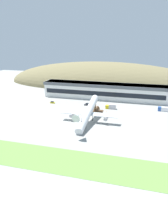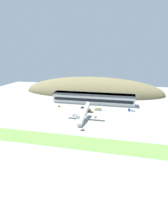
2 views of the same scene
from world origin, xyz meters
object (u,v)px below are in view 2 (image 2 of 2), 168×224
Objects in this scene: service_car_1 at (82,108)px; fuel_truck at (131,110)px; box_truck at (98,109)px; terminal_building at (93,98)px; traffic_cone_0 at (96,112)px; cargo_airplane at (85,113)px; service_car_0 at (59,107)px.

fuel_truck is (53.68, 1.04, 0.75)m from service_car_1.
box_truck reaches higher than service_car_1.
terminal_building reaches higher than fuel_truck.
traffic_cone_0 is at bearing -102.70° from box_truck.
fuel_truck is at bearing -25.47° from terminal_building.
fuel_truck is (43.73, 34.65, -4.49)m from cargo_airplane.
traffic_cone_0 is at bearing -75.44° from terminal_building.
traffic_cone_0 is at bearing -32.08° from service_car_1.
terminal_building is at bearing 70.08° from service_car_1.
cargo_airplane reaches higher than terminal_building.
cargo_airplane is 31.62m from box_truck.
service_car_0 is 45.68m from box_truck.
fuel_truck is at bearing 38.39° from cargo_airplane.
service_car_1 is at bearing -109.92° from terminal_building.
service_car_1 is at bearing -178.89° from fuel_truck.
service_car_0 is at bearing 177.81° from box_truck.
cargo_airplane is 6.38× the size of box_truck.
traffic_cone_0 is at bearing -162.49° from fuel_truck.
service_car_1 is (-8.22, -22.69, -6.57)m from terminal_building.
terminal_building reaches higher than box_truck.
fuel_truck is 35.50m from box_truck.
service_car_0 reaches higher than traffic_cone_0.
service_car_0 is 44.91m from traffic_cone_0.
fuel_truck is at bearing 17.51° from traffic_cone_0.
box_truck is (45.63, -1.74, 0.91)m from service_car_0.
box_truck is at bearing -172.68° from fuel_truck.
box_truck is 7.37m from traffic_cone_0.
box_truck is at bearing 77.30° from traffic_cone_0.
service_car_0 is at bearing -176.34° from service_car_1.
traffic_cone_0 is (-1.60, -7.09, -1.22)m from box_truck.
service_car_0 is at bearing -178.03° from fuel_truck.
cargo_airplane reaches higher than service_car_1.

